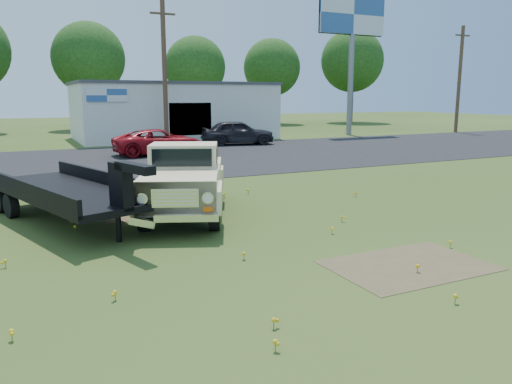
# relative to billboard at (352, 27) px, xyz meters

# --- Properties ---
(ground) EXTENTS (140.00, 140.00, 0.00)m
(ground) POSITION_rel_billboard_xyz_m (-20.00, -24.04, -8.54)
(ground) COLOR #2F4716
(ground) RESTS_ON ground
(asphalt_lot) EXTENTS (90.00, 14.00, 0.02)m
(asphalt_lot) POSITION_rel_billboard_xyz_m (-20.00, -9.04, -8.54)
(asphalt_lot) COLOR black
(asphalt_lot) RESTS_ON ground
(dirt_patch_a) EXTENTS (3.00, 2.00, 0.01)m
(dirt_patch_a) POSITION_rel_billboard_xyz_m (-18.50, -27.04, -8.54)
(dirt_patch_a) COLOR brown
(dirt_patch_a) RESTS_ON ground
(dirt_patch_b) EXTENTS (2.20, 1.60, 0.01)m
(dirt_patch_b) POSITION_rel_billboard_xyz_m (-22.00, -20.54, -8.54)
(dirt_patch_b) COLOR brown
(dirt_patch_b) RESTS_ON ground
(commercial_building) EXTENTS (14.20, 8.20, 4.15)m
(commercial_building) POSITION_rel_billboard_xyz_m (-14.00, 2.95, -6.44)
(commercial_building) COLOR silver
(commercial_building) RESTS_ON ground
(billboard) EXTENTS (6.10, 0.45, 11.05)m
(billboard) POSITION_rel_billboard_xyz_m (0.00, 0.00, 0.00)
(billboard) COLOR slate
(billboard) RESTS_ON ground
(utility_pole_mid) EXTENTS (1.60, 0.30, 9.00)m
(utility_pole_mid) POSITION_rel_billboard_xyz_m (-16.00, -2.04, -3.93)
(utility_pole_mid) COLOR #4C3223
(utility_pole_mid) RESTS_ON ground
(utility_pole_east) EXTENTS (1.60, 0.30, 9.00)m
(utility_pole_east) POSITION_rel_billboard_xyz_m (10.00, -2.04, -3.93)
(utility_pole_east) COLOR #4C3223
(utility_pole_east) RESTS_ON ground
(treeline_d) EXTENTS (6.72, 6.72, 10.00)m
(treeline_d) POSITION_rel_billboard_xyz_m (-18.00, 16.46, -1.92)
(treeline_d) COLOR #3A261A
(treeline_d) RESTS_ON ground
(treeline_e) EXTENTS (6.08, 6.08, 9.04)m
(treeline_e) POSITION_rel_billboard_xyz_m (-8.00, 14.96, -2.55)
(treeline_e) COLOR #3A261A
(treeline_e) RESTS_ON ground
(treeline_f) EXTENTS (6.40, 6.40, 9.52)m
(treeline_f) POSITION_rel_billboard_xyz_m (2.00, 17.46, -2.24)
(treeline_f) COLOR #3A261A
(treeline_f) RESTS_ON ground
(treeline_g) EXTENTS (7.36, 7.36, 10.95)m
(treeline_g) POSITION_rel_billboard_xyz_m (12.00, 15.96, -1.29)
(treeline_g) COLOR #3A261A
(treeline_g) RESTS_ON ground
(vintage_pickup_truck) EXTENTS (3.99, 5.73, 1.94)m
(vintage_pickup_truck) POSITION_rel_billboard_xyz_m (-21.01, -21.22, -7.57)
(vintage_pickup_truck) COLOR beige
(vintage_pickup_truck) RESTS_ON ground
(flatbed_trailer) EXTENTS (4.15, 7.07, 1.83)m
(flatbed_trailer) POSITION_rel_billboard_xyz_m (-23.89, -20.59, -7.62)
(flatbed_trailer) COLOR black
(flatbed_trailer) RESTS_ON ground
(red_pickup) EXTENTS (5.01, 2.39, 1.38)m
(red_pickup) POSITION_rel_billboard_xyz_m (-17.88, -7.30, -7.85)
(red_pickup) COLOR maroon
(red_pickup) RESTS_ON ground
(dark_sedan) EXTENTS (5.00, 2.79, 1.61)m
(dark_sedan) POSITION_rel_billboard_xyz_m (-11.77, -3.91, -7.73)
(dark_sedan) COLOR black
(dark_sedan) RESTS_ON ground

